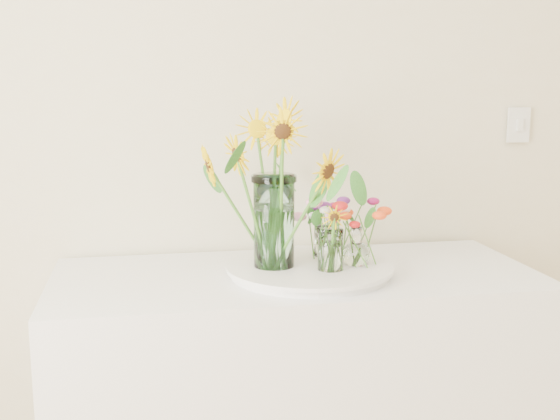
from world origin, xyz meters
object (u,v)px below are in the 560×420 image
object	(u,v)px
small_vase_a	(330,250)
mason_jar	(274,221)
counter	(296,416)
tray	(310,271)
small_vase_b	(357,246)
small_vase_c	(324,241)

from	to	relation	value
small_vase_a	mason_jar	bearing A→B (deg)	154.72
counter	tray	size ratio (longest dim) A/B	3.07
tray	small_vase_b	distance (m)	0.15
tray	small_vase_a	xyz separation A→B (m)	(0.04, -0.06, 0.07)
small_vase_a	small_vase_b	xyz separation A→B (m)	(0.09, 0.04, -0.00)
small_vase_b	mason_jar	bearing A→B (deg)	173.34
counter	tray	distance (m)	0.46
mason_jar	small_vase_c	size ratio (longest dim) A/B	2.69
counter	tray	world-z (taller)	tray
mason_jar	small_vase_b	bearing A→B (deg)	-6.66
counter	small_vase_a	bearing A→B (deg)	-51.35
counter	mason_jar	xyz separation A→B (m)	(-0.07, -0.03, 0.61)
small_vase_a	small_vase_b	bearing A→B (deg)	25.34
mason_jar	small_vase_c	xyz separation A→B (m)	(0.17, 0.09, -0.08)
small_vase_b	small_vase_c	size ratio (longest dim) A/B	1.16
tray	small_vase_c	xyz separation A→B (m)	(0.07, 0.10, 0.06)
tray	small_vase_c	size ratio (longest dim) A/B	4.55
tray	small_vase_c	distance (m)	0.13
tray	mason_jar	size ratio (longest dim) A/B	1.69
mason_jar	tray	bearing A→B (deg)	-3.83
mason_jar	small_vase_c	bearing A→B (deg)	28.33
mason_jar	small_vase_a	xyz separation A→B (m)	(0.15, -0.07, -0.07)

